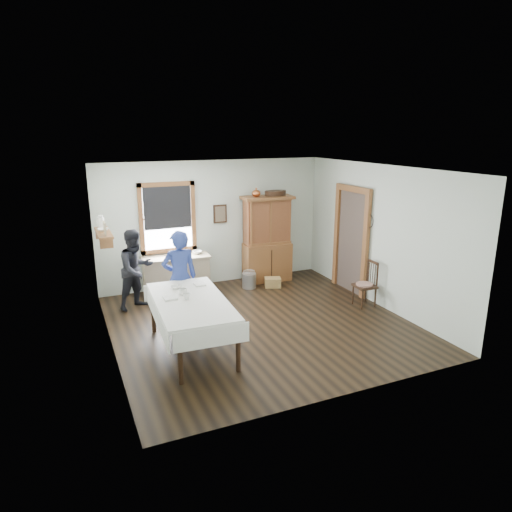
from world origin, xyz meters
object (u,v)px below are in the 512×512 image
at_px(spindle_chair, 365,284).
at_px(wicker_basket, 273,282).
at_px(woman_blue, 180,281).
at_px(china_hutch, 267,239).
at_px(dining_table, 192,325).
at_px(figure_dark, 136,272).
at_px(pail, 249,280).
at_px(work_counter, 176,275).

xyz_separation_m(spindle_chair, wicker_basket, (-1.15, 1.71, -0.34)).
bearing_deg(spindle_chair, woman_blue, 172.90).
bearing_deg(woman_blue, spindle_chair, 171.32).
xyz_separation_m(china_hutch, wicker_basket, (-0.09, -0.48, -0.86)).
bearing_deg(dining_table, china_hutch, 46.58).
bearing_deg(china_hutch, figure_dark, -166.46).
height_order(china_hutch, pail, china_hutch).
height_order(china_hutch, wicker_basket, china_hutch).
bearing_deg(pail, figure_dark, -175.29).
xyz_separation_m(work_counter, wicker_basket, (2.00, -0.48, -0.29)).
distance_m(china_hutch, figure_dark, 3.03).
distance_m(china_hutch, pail, 1.03).
distance_m(work_counter, figure_dark, 1.08).
distance_m(dining_table, figure_dark, 2.20).
height_order(dining_table, figure_dark, figure_dark).
distance_m(work_counter, china_hutch, 2.16).
relative_size(dining_table, spindle_chair, 2.31).
relative_size(spindle_chair, wicker_basket, 2.58).
relative_size(pail, wicker_basket, 0.94).
height_order(wicker_basket, figure_dark, figure_dark).
bearing_deg(woman_blue, wicker_basket, -153.27).
distance_m(china_hutch, spindle_chair, 2.49).
xyz_separation_m(china_hutch, figure_dark, (-2.97, -0.52, -0.25)).
height_order(spindle_chair, figure_dark, figure_dark).
relative_size(work_counter, wicker_basket, 3.99).
bearing_deg(wicker_basket, dining_table, -138.14).
distance_m(spindle_chair, pail, 2.50).
height_order(pail, figure_dark, figure_dark).
bearing_deg(china_hutch, spindle_chair, -60.63).
bearing_deg(work_counter, figure_dark, -145.98).
bearing_deg(work_counter, spindle_chair, -31.16).
height_order(woman_blue, figure_dark, woman_blue).
bearing_deg(dining_table, spindle_chair, 7.39).
bearing_deg(pail, dining_table, -129.74).
bearing_deg(figure_dark, dining_table, -104.97).
bearing_deg(woman_blue, china_hutch, -145.29).
relative_size(china_hutch, woman_blue, 1.24).
distance_m(spindle_chair, figure_dark, 4.37).
height_order(china_hutch, spindle_chair, china_hutch).
height_order(dining_table, spindle_chair, spindle_chair).
height_order(work_counter, dining_table, dining_table).
bearing_deg(china_hutch, dining_table, -129.85).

